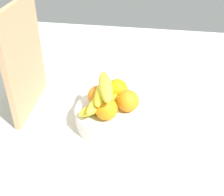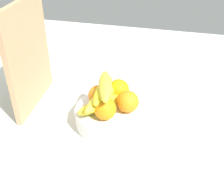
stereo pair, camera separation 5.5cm
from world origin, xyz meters
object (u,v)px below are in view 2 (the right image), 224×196
(orange_front_left, at_px, (128,102))
(orange_front_right, at_px, (119,89))
(orange_center, at_px, (99,96))
(banana_bunch, at_px, (103,95))
(orange_back_left, at_px, (105,109))
(fruit_bowl, at_px, (112,116))
(cutting_board, at_px, (29,56))

(orange_front_left, bearing_deg, orange_front_right, 34.78)
(orange_center, bearing_deg, banana_bunch, -137.72)
(orange_back_left, bearing_deg, orange_front_right, -7.56)
(orange_front_left, bearing_deg, fruit_bowl, 90.94)
(orange_center, bearing_deg, cutting_board, 80.54)
(orange_front_right, relative_size, cutting_board, 0.19)
(orange_front_left, relative_size, banana_bunch, 0.37)
(orange_front_left, height_order, orange_back_left, same)
(cutting_board, bearing_deg, fruit_bowl, -104.10)
(fruit_bowl, xyz_separation_m, banana_bunch, (-0.01, 0.03, 0.08))
(orange_front_left, distance_m, orange_front_right, 0.08)
(orange_center, xyz_separation_m, cutting_board, (0.04, 0.25, 0.09))
(banana_bunch, bearing_deg, fruit_bowl, -72.46)
(orange_center, bearing_deg, orange_front_left, -96.32)
(orange_center, height_order, cutting_board, cutting_board)
(orange_center, relative_size, banana_bunch, 0.37)
(orange_front_left, xyz_separation_m, banana_bunch, (-0.01, 0.08, 0.02))
(fruit_bowl, height_order, banana_bunch, banana_bunch)
(orange_front_left, height_order, orange_center, same)
(orange_front_left, height_order, orange_front_right, same)
(fruit_bowl, xyz_separation_m, orange_front_left, (0.00, -0.05, 0.06))
(banana_bunch, bearing_deg, orange_center, 42.28)
(orange_front_right, distance_m, banana_bunch, 0.08)
(fruit_bowl, xyz_separation_m, orange_center, (0.01, 0.05, 0.06))
(fruit_bowl, distance_m, orange_center, 0.08)
(fruit_bowl, bearing_deg, orange_back_left, 170.94)
(orange_front_right, xyz_separation_m, cutting_board, (-0.01, 0.30, 0.09))
(orange_front_left, distance_m, orange_back_left, 0.08)
(fruit_bowl, bearing_deg, orange_center, 76.00)
(orange_center, relative_size, cutting_board, 0.19)
(fruit_bowl, bearing_deg, orange_front_left, -89.06)
(fruit_bowl, relative_size, banana_bunch, 1.26)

